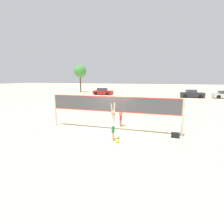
{
  "coord_description": "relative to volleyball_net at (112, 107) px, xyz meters",
  "views": [
    {
      "loc": [
        3.52,
        -11.09,
        3.55
      ],
      "look_at": [
        0.0,
        0.0,
        1.3
      ],
      "focal_mm": 28.0,
      "sensor_mm": 36.0,
      "label": 1
    }
  ],
  "objects": [
    {
      "name": "gear_bag",
      "position": [
        4.12,
        -0.27,
        -1.5
      ],
      "size": [
        0.49,
        0.28,
        0.31
      ],
      "color": "black",
      "rests_on": "ground_plane"
    },
    {
      "name": "volleyball",
      "position": [
        0.99,
        -2.16,
        -1.54
      ],
      "size": [
        0.23,
        0.23,
        0.23
      ],
      "color": "yellow",
      "rests_on": "ground_plane"
    },
    {
      "name": "player_spiker",
      "position": [
        0.67,
        -1.91,
        -0.49
      ],
      "size": [
        0.28,
        0.71,
        2.2
      ],
      "rotation": [
        0.0,
        0.0,
        1.57
      ],
      "color": "beige",
      "rests_on": "ground_plane"
    },
    {
      "name": "parked_car_near",
      "position": [
        -9.94,
        24.73,
        -1.0
      ],
      "size": [
        4.19,
        2.04,
        1.48
      ],
      "rotation": [
        0.0,
        0.0,
        -0.01
      ],
      "color": "maroon",
      "rests_on": "ground_plane"
    },
    {
      "name": "player_blocker",
      "position": [
        0.31,
        1.14,
        -0.55
      ],
      "size": [
        0.28,
        0.7,
        2.12
      ],
      "rotation": [
        0.0,
        0.0,
        -1.57
      ],
      "color": "tan",
      "rests_on": "ground_plane"
    },
    {
      "name": "ground_plane",
      "position": [
        0.0,
        0.0,
        -1.66
      ],
      "size": [
        200.0,
        200.0,
        0.0
      ],
      "primitive_type": "plane",
      "color": "beige"
    },
    {
      "name": "tree_left_cluster",
      "position": [
        -17.72,
        29.34,
        3.6
      ],
      "size": [
        3.15,
        3.15,
        6.88
      ],
      "color": "#4C3823",
      "rests_on": "ground_plane"
    },
    {
      "name": "volleyball_net",
      "position": [
        0.0,
        0.0,
        0.0
      ],
      "size": [
        9.11,
        0.13,
        2.36
      ],
      "color": "beige",
      "rests_on": "ground_plane"
    },
    {
      "name": "parked_car_far",
      "position": [
        7.85,
        24.21,
        -0.99
      ],
      "size": [
        4.19,
        1.92,
        1.47
      ],
      "rotation": [
        0.0,
        0.0,
        0.03
      ],
      "color": "#232328",
      "rests_on": "ground_plane"
    }
  ]
}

